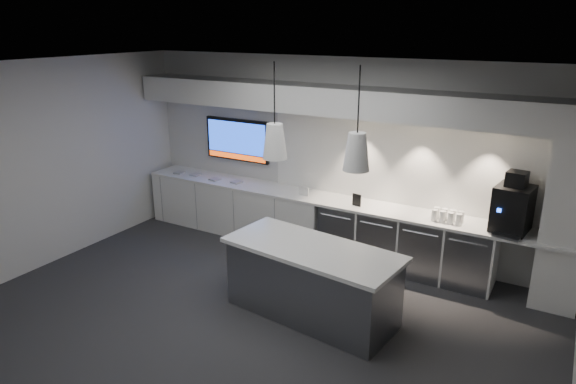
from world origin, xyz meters
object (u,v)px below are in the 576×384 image
Objects in this scene: coffee_machine at (513,207)px; wall_tv at (237,140)px; island at (312,281)px; bin at (242,269)px.

wall_tv is at bearing -175.23° from coffee_machine.
wall_tv reaches higher than coffee_machine.
wall_tv is 0.55× the size of island.
coffee_machine is (1.96, 1.79, 0.76)m from island.
bin is at bearing -54.27° from wall_tv.
coffee_machine is at bearing -3.15° from wall_tv.
wall_tv is 3.42m from island.
coffee_machine is at bearing 26.83° from bin.
bin is (-1.19, 0.20, -0.23)m from island.
wall_tv is 2.63m from bin.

